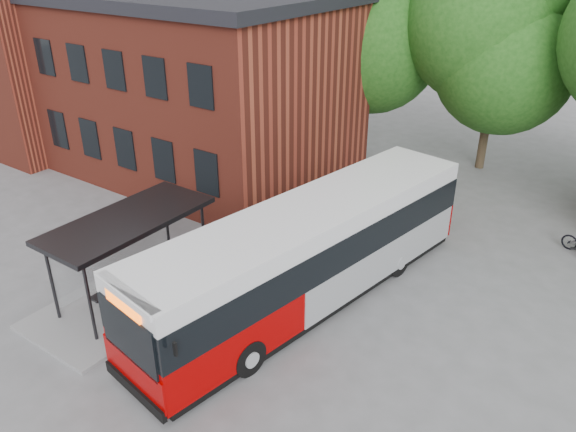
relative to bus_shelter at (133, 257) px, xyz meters
The scene contains 6 objects.
ground 4.83m from the bus_shelter, 12.53° to the left, with size 100.00×100.00×0.00m, color slate.
station_building 13.42m from the bus_shelter, 130.36° to the left, with size 18.40×10.40×8.50m, color maroon, non-canonical shape.
bus_shelter is the anchor object (origin of this frame).
tree_0 17.54m from the bus_shelter, 95.04° to the left, with size 7.92×7.92×11.00m, color #1B4B14, non-canonical shape.
tree_1 19.19m from the bus_shelter, 73.01° to the left, with size 7.92×7.92×10.40m, color #1B4B14, non-canonical shape.
city_bus 5.71m from the bus_shelter, 33.18° to the left, with size 2.79×13.11×3.33m, color #9C0000, non-canonical shape.
Camera 1 is at (8.56, -10.81, 10.70)m, focal length 35.00 mm.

